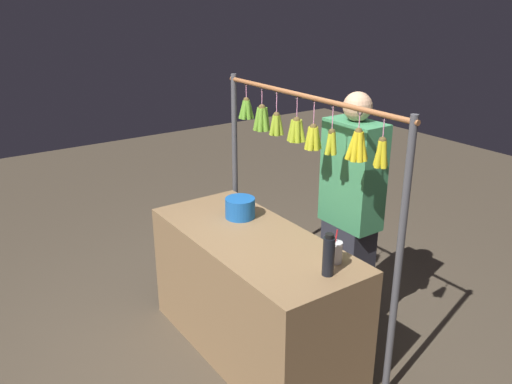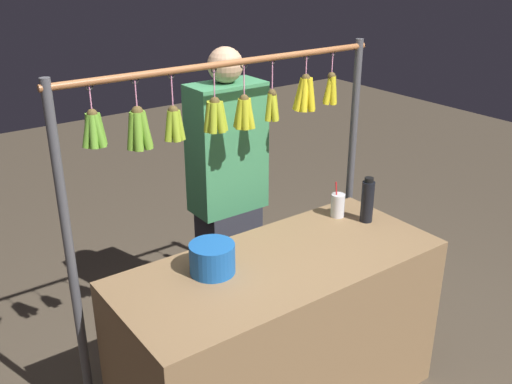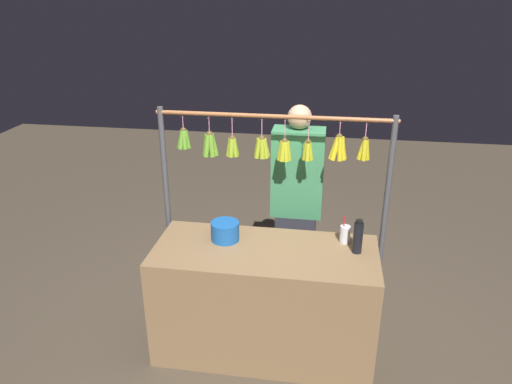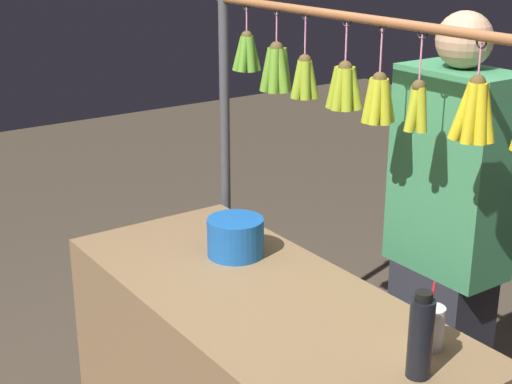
% 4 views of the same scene
% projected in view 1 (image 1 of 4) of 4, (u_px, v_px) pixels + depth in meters
% --- Properties ---
extents(ground_plane, '(12.00, 12.00, 0.00)m').
position_uv_depth(ground_plane, '(253.00, 347.00, 3.81)').
color(ground_plane, '#4F4334').
extents(market_counter, '(1.64, 0.71, 0.88)m').
position_uv_depth(market_counter, '(253.00, 294.00, 3.66)').
color(market_counter, olive).
rests_on(market_counter, ground).
extents(display_rack, '(1.81, 0.13, 1.81)m').
position_uv_depth(display_rack, '(301.00, 160.00, 3.58)').
color(display_rack, '#4C4C51').
rests_on(display_rack, ground).
extents(water_bottle, '(0.07, 0.07, 0.26)m').
position_uv_depth(water_bottle, '(329.00, 256.00, 2.99)').
color(water_bottle, black).
rests_on(water_bottle, market_counter).
extents(blue_bucket, '(0.21, 0.21, 0.15)m').
position_uv_depth(blue_bucket, '(240.00, 208.00, 3.78)').
color(blue_bucket, '#1C5EB4').
rests_on(blue_bucket, market_counter).
extents(drink_cup, '(0.08, 0.08, 0.21)m').
position_uv_depth(drink_cup, '(336.00, 252.00, 3.15)').
color(drink_cup, silver).
rests_on(drink_cup, market_counter).
extents(vendor_person, '(0.43, 0.23, 1.79)m').
position_uv_depth(vendor_person, '(350.00, 220.00, 3.75)').
color(vendor_person, '#2D2D38').
rests_on(vendor_person, ground).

